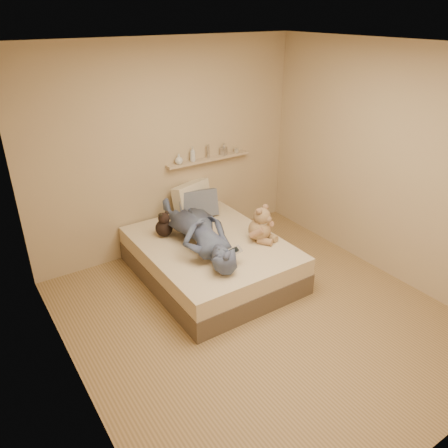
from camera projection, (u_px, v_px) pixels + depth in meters
room at (264, 201)px, 3.95m from camera, size 3.80×3.80×3.80m
bed at (211, 259)px, 5.12m from camera, size 1.50×1.90×0.45m
game_console at (234, 251)px, 4.49m from camera, size 0.21×0.11×0.07m
teddy_bear at (261, 226)px, 4.99m from camera, size 0.34×0.36×0.43m
dark_plush at (164, 226)px, 5.10m from camera, size 0.20×0.20×0.31m
pillow_cream at (192, 198)px, 5.67m from camera, size 0.59×0.39×0.42m
pillow_grey at (198, 204)px, 5.58m from camera, size 0.54×0.34×0.37m
person at (199, 230)px, 4.88m from camera, size 0.81×1.64×0.37m
wall_shelf at (209, 159)px, 5.68m from camera, size 1.20×0.12×0.03m
shelf_bottles at (200, 154)px, 5.58m from camera, size 0.98×0.14×0.19m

